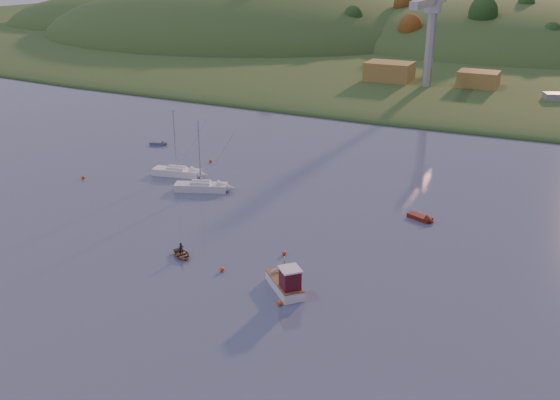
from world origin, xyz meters
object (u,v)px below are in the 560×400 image
at_px(sailboat_far, 177,171).
at_px(canoe, 182,254).
at_px(sailboat_near, 201,186).
at_px(fishing_boat, 283,280).
at_px(grey_dinghy, 161,143).
at_px(red_tender, 424,219).

bearing_deg(sailboat_far, canoe, -65.43).
height_order(sailboat_near, sailboat_far, sailboat_near).
relative_size(sailboat_near, sailboat_far, 1.01).
height_order(fishing_boat, grey_dinghy, fishing_boat).
height_order(fishing_boat, sailboat_near, sailboat_near).
bearing_deg(fishing_boat, red_tender, -66.83).
bearing_deg(sailboat_far, red_tender, -12.74).
distance_m(red_tender, grey_dinghy, 51.96).
distance_m(fishing_boat, red_tender, 24.71).
height_order(canoe, red_tender, red_tender).
distance_m(fishing_boat, grey_dinghy, 55.37).
bearing_deg(sailboat_near, red_tender, -15.86).
xyz_separation_m(fishing_boat, grey_dinghy, (-41.30, 36.88, -0.68)).
bearing_deg(canoe, red_tender, -12.35).
bearing_deg(red_tender, sailboat_near, -150.84).
distance_m(sailboat_near, grey_dinghy, 25.10).
relative_size(sailboat_near, canoe, 3.33).
distance_m(fishing_boat, sailboat_near, 30.28).
relative_size(sailboat_far, grey_dinghy, 2.94).
bearing_deg(sailboat_far, grey_dinghy, 122.45).
bearing_deg(fishing_boat, canoe, 38.01).
height_order(fishing_boat, sailboat_far, sailboat_far).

